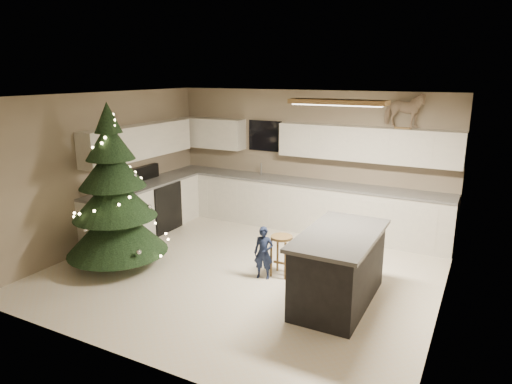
# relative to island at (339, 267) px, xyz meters

# --- Properties ---
(ground_plane) EXTENTS (5.50, 5.50, 0.00)m
(ground_plane) POSITION_rel_island_xyz_m (-1.54, 0.29, -0.48)
(ground_plane) COLOR beige
(room_shell) EXTENTS (5.52, 5.02, 2.61)m
(room_shell) POSITION_rel_island_xyz_m (-1.51, 0.29, 1.27)
(room_shell) COLOR gray
(room_shell) RESTS_ON ground_plane
(cabinetry) EXTENTS (5.50, 3.20, 2.00)m
(cabinetry) POSITION_rel_island_xyz_m (-2.45, 1.94, 0.28)
(cabinetry) COLOR silver
(cabinetry) RESTS_ON ground_plane
(island) EXTENTS (0.90, 1.70, 0.95)m
(island) POSITION_rel_island_xyz_m (0.00, 0.00, 0.00)
(island) COLOR black
(island) RESTS_ON ground_plane
(bar_stool) EXTENTS (0.32, 0.32, 0.61)m
(bar_stool) POSITION_rel_island_xyz_m (-0.99, 0.40, -0.02)
(bar_stool) COLOR brown
(bar_stool) RESTS_ON ground_plane
(christmas_tree) EXTENTS (1.57, 1.52, 2.51)m
(christmas_tree) POSITION_rel_island_xyz_m (-3.39, -0.43, 0.55)
(christmas_tree) COLOR #3F2816
(christmas_tree) RESTS_ON ground_plane
(toddler) EXTENTS (0.32, 0.25, 0.78)m
(toddler) POSITION_rel_island_xyz_m (-1.18, 0.19, -0.09)
(toddler) COLOR black
(toddler) RESTS_ON ground_plane
(rocking_horse) EXTENTS (0.67, 0.31, 0.59)m
(rocking_horse) POSITION_rel_island_xyz_m (0.21, 2.62, 1.83)
(rocking_horse) COLOR brown
(rocking_horse) RESTS_ON cabinetry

